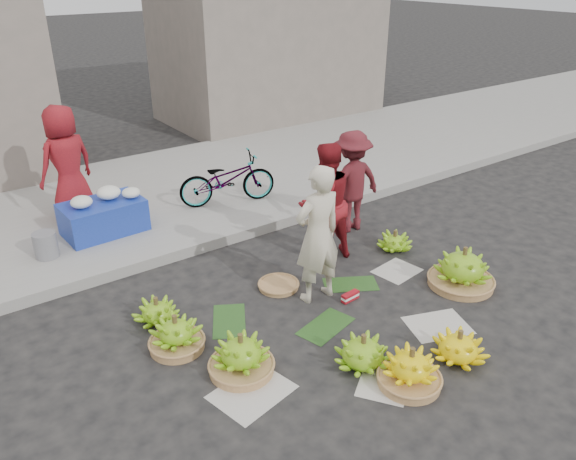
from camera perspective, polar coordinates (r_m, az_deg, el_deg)
ground at (r=6.37m, az=3.41°, el=-8.59°), size 80.00×80.00×0.00m
curb at (r=7.91m, az=-6.61°, el=-0.76°), size 40.00×0.25×0.15m
sidewalk at (r=9.66m, az=-12.80°, el=3.70°), size 40.00×4.00×0.12m
building_right at (r=14.17m, az=-2.03°, el=21.39°), size 5.00×3.00×5.00m
newspaper_scatter at (r=5.89m, az=8.40°, el=-12.07°), size 3.20×1.80×0.00m
banana_leaves at (r=6.44m, az=1.58°, el=-8.05°), size 2.00×1.00×0.00m
banana_bunch_0 at (r=5.49m, az=-4.79°, el=-12.63°), size 0.64×0.64×0.43m
banana_bunch_1 at (r=5.62m, az=7.61°, el=-12.18°), size 0.74×0.74×0.36m
banana_bunch_2 at (r=5.46m, az=12.32°, el=-13.67°), size 0.59×0.59×0.42m
banana_bunch_3 at (r=5.89m, az=16.93°, el=-11.29°), size 0.70×0.70×0.34m
banana_bunch_4 at (r=7.09m, az=17.31°, el=-3.77°), size 0.78×0.78×0.52m
banana_bunch_5 at (r=7.77m, az=10.77°, el=-1.19°), size 0.55×0.55×0.29m
banana_bunch_6 at (r=5.88m, az=-11.30°, el=-10.40°), size 0.57×0.57×0.40m
banana_bunch_7 at (r=6.35m, az=-13.18°, el=-8.03°), size 0.55×0.55×0.30m
basket_spare at (r=6.83m, az=-0.97°, el=-5.66°), size 0.62×0.62×0.06m
incense_stack at (r=6.61m, az=6.34°, el=-6.71°), size 0.24×0.09×0.09m
vendor_cream at (r=6.27m, az=3.04°, el=-0.48°), size 0.61×0.41×1.64m
vendor_red at (r=7.17m, az=3.76°, el=2.76°), size 0.78×0.61×1.58m
man_striped at (r=8.06m, az=6.47°, el=4.91°), size 1.00×0.63×1.48m
flower_table at (r=8.23m, az=-18.23°, el=1.48°), size 1.12×0.73×0.63m
grey_bucket at (r=7.83m, az=-23.40°, el=-1.41°), size 0.30×0.30×0.34m
flower_vendor at (r=8.70m, az=-21.58°, el=6.37°), size 0.94×0.74×1.67m
bicycle at (r=8.78m, az=-6.19°, el=5.17°), size 0.91×1.59×0.79m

